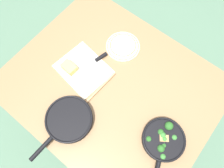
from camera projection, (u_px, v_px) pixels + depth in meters
name	position (u px, v px, depth m)	size (l,w,h in m)	color
ground_plane	(112.00, 112.00, 1.90)	(14.00, 14.00, 0.00)	#51755B
dining_table_red	(112.00, 89.00, 1.28)	(1.23, 1.01, 0.74)	olive
skillet_broccoli	(163.00, 140.00, 1.07)	(0.23, 0.36, 0.07)	black
skillet_eggs	(69.00, 120.00, 1.11)	(0.27, 0.42, 0.05)	black
wooden_spoon	(87.00, 101.00, 1.17)	(0.05, 0.39, 0.02)	tan
parchment_sheet	(83.00, 69.00, 1.25)	(0.34, 0.29, 0.00)	silver
grater_knife	(93.00, 62.00, 1.25)	(0.10, 0.29, 0.02)	silver
cheese_block	(69.00, 68.00, 1.22)	(0.09, 0.07, 0.05)	#E0C15B
dinner_plate_stack	(123.00, 46.00, 1.29)	(0.22, 0.22, 0.03)	silver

